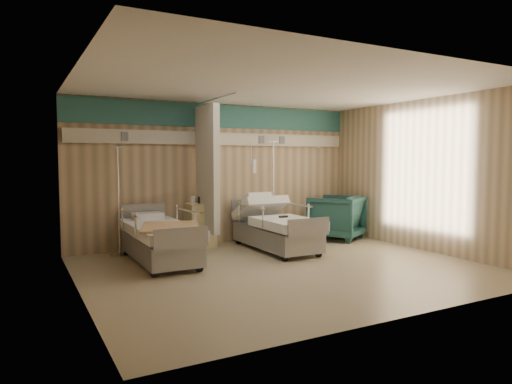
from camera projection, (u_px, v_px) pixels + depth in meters
ground at (285, 268)px, 7.09m from camera, size 6.00×5.00×0.00m
room_walls at (275, 148)px, 7.17m from camera, size 6.04×5.04×2.82m
bed_right at (276, 233)px, 8.50m from camera, size 1.00×2.16×0.63m
bed_left at (160, 243)px, 7.46m from camera, size 1.00×2.16×0.63m
bedside_cabinet at (200, 225)px, 8.74m from camera, size 0.50×0.48×0.85m
visitor_armchair at (337, 217)px, 9.66m from camera, size 1.38×1.39×0.93m
waffle_blanket at (336, 194)px, 9.64m from camera, size 0.82×0.81×0.07m
iv_stand_right at (273, 220)px, 9.57m from camera, size 0.37×0.37×2.08m
iv_stand_left at (119, 234)px, 7.98m from camera, size 0.34×0.34×1.92m
call_remote at (283, 217)px, 8.30m from camera, size 0.16×0.07×0.04m
tan_blanket at (170, 227)px, 7.05m from camera, size 1.15×1.29×0.04m
toiletry_bag at (204, 200)px, 8.78m from camera, size 0.25×0.19×0.13m
white_cup at (193, 200)px, 8.71m from camera, size 0.10×0.10×0.13m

